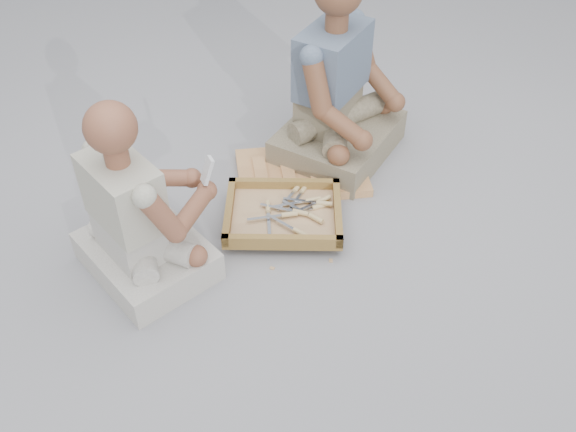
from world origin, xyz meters
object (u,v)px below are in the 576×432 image
object	(u,v)px
companion	(338,98)
craftsman	(138,219)
carved_panel	(302,173)
tool_tray	(283,214)

from	to	relation	value
companion	craftsman	bearing A→B (deg)	-14.52
carved_panel	tool_tray	distance (m)	0.36
companion	carved_panel	bearing A→B (deg)	-9.85
carved_panel	craftsman	size ratio (longest dim) A/B	0.76
carved_panel	craftsman	world-z (taller)	craftsman
carved_panel	tool_tray	size ratio (longest dim) A/B	0.99
carved_panel	craftsman	bearing A→B (deg)	-156.22
carved_panel	craftsman	distance (m)	0.92
tool_tray	companion	size ratio (longest dim) A/B	0.65
craftsman	carved_panel	bearing A→B (deg)	92.69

